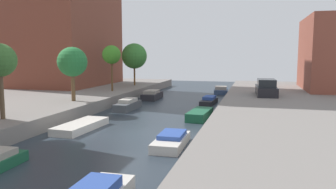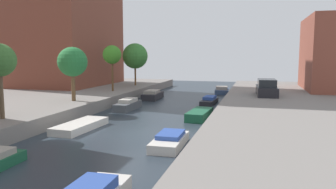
% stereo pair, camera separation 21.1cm
% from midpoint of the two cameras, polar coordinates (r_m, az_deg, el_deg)
% --- Properties ---
extents(ground_plane, '(84.00, 84.00, 0.00)m').
position_cam_midpoint_polar(ground_plane, '(20.53, -7.99, -6.92)').
color(ground_plane, '#28333D').
extents(street_tree_3, '(2.48, 2.48, 4.53)m').
position_cam_midpoint_polar(street_tree_3, '(28.70, -16.43, 5.38)').
color(street_tree_3, brown).
rests_on(street_tree_3, quay_left).
extents(street_tree_4, '(1.98, 1.98, 4.87)m').
position_cam_midpoint_polar(street_tree_4, '(35.63, -9.92, 6.76)').
color(street_tree_4, brown).
rests_on(street_tree_4, quay_left).
extents(street_tree_5, '(3.19, 3.19, 5.30)m').
position_cam_midpoint_polar(street_tree_5, '(41.94, -6.00, 6.63)').
color(street_tree_5, brown).
rests_on(street_tree_5, quay_left).
extents(parked_car, '(2.04, 4.79, 1.58)m').
position_cam_midpoint_polar(parked_car, '(32.88, 16.45, 1.01)').
color(parked_car, black).
rests_on(parked_car, quay_right).
extents(moored_boat_left_3, '(1.90, 4.64, 0.48)m').
position_cam_midpoint_polar(moored_boat_left_3, '(22.39, -15.09, -5.29)').
color(moored_boat_left_3, beige).
rests_on(moored_boat_left_3, ground_plane).
extents(moored_boat_left_4, '(1.32, 3.77, 0.98)m').
position_cam_midpoint_polar(moored_boat_left_4, '(29.56, -7.19, -1.82)').
color(moored_boat_left_4, '#4C5156').
rests_on(moored_boat_left_4, ground_plane).
extents(moored_boat_left_5, '(1.69, 4.07, 1.01)m').
position_cam_midpoint_polar(moored_boat_left_5, '(36.30, -2.93, -0.13)').
color(moored_boat_left_5, '#232328').
rests_on(moored_boat_left_5, ground_plane).
extents(moored_boat_right_2, '(1.52, 3.59, 0.72)m').
position_cam_midpoint_polar(moored_boat_right_2, '(17.79, 0.24, -7.99)').
color(moored_boat_right_2, beige).
rests_on(moored_boat_right_2, ground_plane).
extents(moored_boat_right_3, '(1.61, 3.93, 0.65)m').
position_cam_midpoint_polar(moored_boat_right_3, '(25.39, 5.30, -3.46)').
color(moored_boat_right_3, '#195638').
rests_on(moored_boat_right_3, ground_plane).
extents(moored_boat_right_4, '(1.40, 3.79, 0.76)m').
position_cam_midpoint_polar(moored_boat_right_4, '(33.06, 6.93, -1.07)').
color(moored_boat_right_4, '#232328').
rests_on(moored_boat_right_4, ground_plane).
extents(moored_boat_right_5, '(1.92, 3.80, 0.90)m').
position_cam_midpoint_polar(moored_boat_right_5, '(42.19, 9.03, 0.70)').
color(moored_boat_right_5, '#33476B').
rests_on(moored_boat_right_5, ground_plane).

